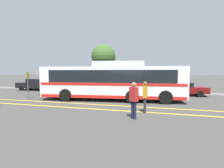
{
  "coord_description": "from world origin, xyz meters",
  "views": [
    {
      "loc": [
        2.52,
        -13.69,
        2.37
      ],
      "look_at": [
        -1.46,
        0.19,
        1.35
      ],
      "focal_mm": 28.0,
      "sensor_mm": 36.0,
      "label": 1
    }
  ],
  "objects_px": {
    "parked_car_2": "(127,87)",
    "pedestrian_0": "(145,95)",
    "parked_car_0": "(36,84)",
    "parked_car_3": "(183,89)",
    "transit_bus": "(112,81)",
    "tree_0": "(103,56)",
    "bus_stop_sign": "(28,82)",
    "parked_car_1": "(76,86)",
    "pedestrian_1": "(134,98)"
  },
  "relations": [
    {
      "from": "parked_car_2",
      "to": "pedestrian_1",
      "type": "distance_m",
      "value": 10.48
    },
    {
      "from": "parked_car_0",
      "to": "parked_car_2",
      "type": "bearing_deg",
      "value": -90.84
    },
    {
      "from": "pedestrian_1",
      "to": "bus_stop_sign",
      "type": "distance_m",
      "value": 10.42
    },
    {
      "from": "parked_car_2",
      "to": "parked_car_3",
      "type": "distance_m",
      "value": 5.68
    },
    {
      "from": "parked_car_2",
      "to": "parked_car_3",
      "type": "xyz_separation_m",
      "value": [
        5.68,
        -0.29,
        -0.06
      ]
    },
    {
      "from": "parked_car_1",
      "to": "parked_car_3",
      "type": "relative_size",
      "value": 0.93
    },
    {
      "from": "pedestrian_1",
      "to": "parked_car_2",
      "type": "bearing_deg",
      "value": -42.96
    },
    {
      "from": "transit_bus",
      "to": "bus_stop_sign",
      "type": "height_order",
      "value": "transit_bus"
    },
    {
      "from": "parked_car_2",
      "to": "pedestrian_0",
      "type": "xyz_separation_m",
      "value": [
        2.73,
        -8.76,
        0.31
      ]
    },
    {
      "from": "parked_car_1",
      "to": "tree_0",
      "type": "xyz_separation_m",
      "value": [
        2.36,
        3.0,
        3.61
      ]
    },
    {
      "from": "transit_bus",
      "to": "tree_0",
      "type": "relative_size",
      "value": 2.03
    },
    {
      "from": "parked_car_0",
      "to": "pedestrian_0",
      "type": "height_order",
      "value": "pedestrian_0"
    },
    {
      "from": "parked_car_2",
      "to": "parked_car_3",
      "type": "relative_size",
      "value": 0.98
    },
    {
      "from": "parked_car_0",
      "to": "bus_stop_sign",
      "type": "distance_m",
      "value": 7.82
    },
    {
      "from": "parked_car_3",
      "to": "parked_car_2",
      "type": "bearing_deg",
      "value": -95.4
    },
    {
      "from": "parked_car_3",
      "to": "tree_0",
      "type": "relative_size",
      "value": 0.76
    },
    {
      "from": "parked_car_1",
      "to": "parked_car_2",
      "type": "relative_size",
      "value": 0.95
    },
    {
      "from": "parked_car_0",
      "to": "tree_0",
      "type": "height_order",
      "value": "tree_0"
    },
    {
      "from": "parked_car_3",
      "to": "parked_car_1",
      "type": "bearing_deg",
      "value": -92.23
    },
    {
      "from": "parked_car_0",
      "to": "parked_car_3",
      "type": "bearing_deg",
      "value": -91.94
    },
    {
      "from": "parked_car_1",
      "to": "bus_stop_sign",
      "type": "bearing_deg",
      "value": 167.6
    },
    {
      "from": "transit_bus",
      "to": "parked_car_0",
      "type": "bearing_deg",
      "value": 60.22
    },
    {
      "from": "transit_bus",
      "to": "tree_0",
      "type": "xyz_separation_m",
      "value": [
        -3.35,
        7.61,
        2.72
      ]
    },
    {
      "from": "transit_bus",
      "to": "tree_0",
      "type": "distance_m",
      "value": 8.75
    },
    {
      "from": "transit_bus",
      "to": "parked_car_2",
      "type": "height_order",
      "value": "transit_bus"
    },
    {
      "from": "parked_car_1",
      "to": "parked_car_3",
      "type": "xyz_separation_m",
      "value": [
        11.69,
        0.05,
        -0.03
      ]
    },
    {
      "from": "pedestrian_0",
      "to": "parked_car_0",
      "type": "bearing_deg",
      "value": -120.72
    },
    {
      "from": "pedestrian_0",
      "to": "tree_0",
      "type": "xyz_separation_m",
      "value": [
        -6.39,
        11.42,
        3.28
      ]
    },
    {
      "from": "parked_car_0",
      "to": "parked_car_3",
      "type": "distance_m",
      "value": 17.54
    },
    {
      "from": "pedestrian_0",
      "to": "bus_stop_sign",
      "type": "height_order",
      "value": "bus_stop_sign"
    },
    {
      "from": "parked_car_2",
      "to": "tree_0",
      "type": "height_order",
      "value": "tree_0"
    },
    {
      "from": "pedestrian_0",
      "to": "tree_0",
      "type": "bearing_deg",
      "value": -150.76
    },
    {
      "from": "transit_bus",
      "to": "parked_car_1",
      "type": "distance_m",
      "value": 7.39
    },
    {
      "from": "parked_car_3",
      "to": "bus_stop_sign",
      "type": "height_order",
      "value": "bus_stop_sign"
    },
    {
      "from": "parked_car_0",
      "to": "parked_car_3",
      "type": "relative_size",
      "value": 1.06
    },
    {
      "from": "transit_bus",
      "to": "parked_car_3",
      "type": "distance_m",
      "value": 7.64
    },
    {
      "from": "bus_stop_sign",
      "to": "pedestrian_0",
      "type": "bearing_deg",
      "value": -109.64
    },
    {
      "from": "parked_car_2",
      "to": "pedestrian_0",
      "type": "distance_m",
      "value": 9.18
    },
    {
      "from": "parked_car_1",
      "to": "parked_car_2",
      "type": "height_order",
      "value": "parked_car_2"
    },
    {
      "from": "transit_bus",
      "to": "pedestrian_1",
      "type": "bearing_deg",
      "value": -160.47
    },
    {
      "from": "parked_car_1",
      "to": "pedestrian_0",
      "type": "distance_m",
      "value": 12.15
    },
    {
      "from": "parked_car_1",
      "to": "pedestrian_1",
      "type": "relative_size",
      "value": 2.27
    },
    {
      "from": "parked_car_0",
      "to": "pedestrian_1",
      "type": "height_order",
      "value": "pedestrian_1"
    },
    {
      "from": "transit_bus",
      "to": "bus_stop_sign",
      "type": "distance_m",
      "value": 7.25
    },
    {
      "from": "parked_car_2",
      "to": "bus_stop_sign",
      "type": "xyz_separation_m",
      "value": [
        -7.41,
        -6.48,
        0.76
      ]
    },
    {
      "from": "parked_car_3",
      "to": "pedestrian_0",
      "type": "distance_m",
      "value": 8.97
    },
    {
      "from": "parked_car_0",
      "to": "pedestrian_1",
      "type": "bearing_deg",
      "value": -126.83
    },
    {
      "from": "parked_car_1",
      "to": "parked_car_3",
      "type": "height_order",
      "value": "parked_car_1"
    },
    {
      "from": "pedestrian_0",
      "to": "pedestrian_1",
      "type": "distance_m",
      "value": 1.51
    },
    {
      "from": "pedestrian_0",
      "to": "parked_car_2",
      "type": "bearing_deg",
      "value": -162.68
    }
  ]
}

